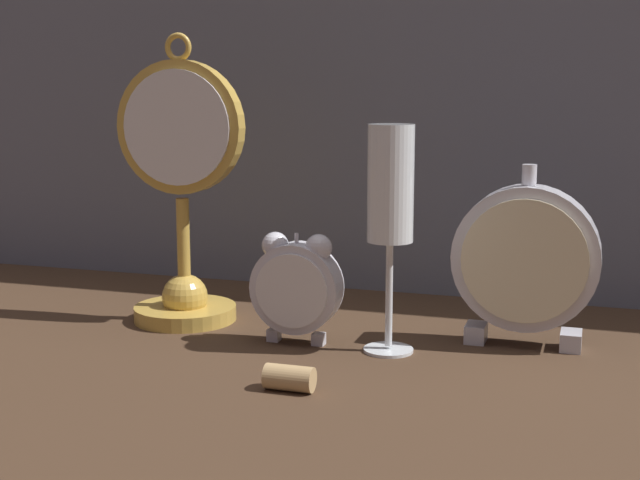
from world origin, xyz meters
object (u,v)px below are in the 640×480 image
object	(u,v)px
pocket_watch_on_stand	(182,207)
mantel_clock_silver	(526,260)
wine_cork	(289,378)
alarm_clock_twin_bell	(296,283)
champagne_flute	(390,199)

from	to	relation	value
pocket_watch_on_stand	mantel_clock_silver	xyz separation A→B (m)	(0.36, 0.01, -0.04)
wine_cork	mantel_clock_silver	bearing A→B (deg)	47.57
alarm_clock_twin_bell	champagne_flute	bearing A→B (deg)	0.73
mantel_clock_silver	champagne_flute	world-z (taller)	champagne_flute
alarm_clock_twin_bell	mantel_clock_silver	bearing A→B (deg)	15.43
alarm_clock_twin_bell	mantel_clock_silver	xyz separation A→B (m)	(0.21, 0.06, 0.03)
alarm_clock_twin_bell	wine_cork	xyz separation A→B (m)	(0.04, -0.13, -0.05)
mantel_clock_silver	wine_cork	world-z (taller)	mantel_clock_silver
champagne_flute	wine_cork	bearing A→B (deg)	-111.87
mantel_clock_silver	champagne_flute	xyz separation A→B (m)	(-0.12, -0.06, 0.06)
pocket_watch_on_stand	wine_cork	world-z (taller)	pocket_watch_on_stand
pocket_watch_on_stand	mantel_clock_silver	world-z (taller)	pocket_watch_on_stand
alarm_clock_twin_bell	wine_cork	size ratio (longest dim) A/B	2.65
pocket_watch_on_stand	champagne_flute	size ratio (longest dim) A/B	1.41
mantel_clock_silver	champagne_flute	distance (m)	0.15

